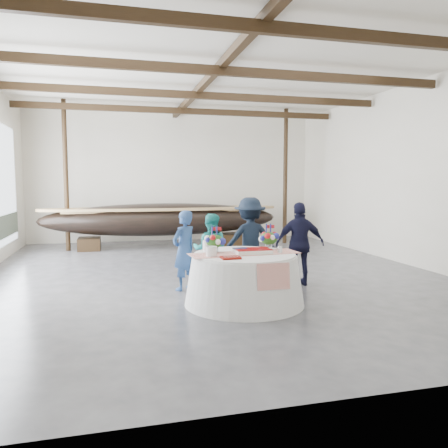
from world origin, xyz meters
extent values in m
cube|color=#3D3D42|center=(0.00, 0.00, 0.00)|extent=(10.00, 12.00, 0.01)
cube|color=silver|center=(0.00, 6.00, 2.25)|extent=(10.00, 0.02, 4.50)
cube|color=silver|center=(0.00, -6.00, 2.25)|extent=(10.00, 0.02, 4.50)
cube|color=silver|center=(5.00, 0.00, 2.25)|extent=(0.02, 12.00, 4.50)
cube|color=white|center=(0.00, 0.00, 4.50)|extent=(10.00, 12.00, 0.01)
cube|color=black|center=(0.00, -3.50, 4.25)|extent=(9.80, 0.12, 0.18)
cube|color=black|center=(0.00, -1.00, 4.25)|extent=(9.80, 0.12, 0.18)
cube|color=black|center=(0.00, 1.50, 4.25)|extent=(9.80, 0.12, 0.18)
cube|color=black|center=(0.00, 4.00, 4.25)|extent=(9.80, 0.12, 0.18)
cube|color=black|center=(0.00, 0.00, 4.38)|extent=(0.15, 11.76, 0.15)
cylinder|color=black|center=(-3.50, 4.25, 2.25)|extent=(0.14, 0.14, 4.50)
cylinder|color=black|center=(3.50, 4.25, 2.25)|extent=(0.14, 0.14, 4.50)
cube|color=black|center=(-2.89, 4.25, 0.19)|extent=(0.66, 0.84, 0.37)
cube|color=black|center=(1.60, 4.25, 0.19)|extent=(0.66, 0.84, 0.37)
ellipsoid|color=black|center=(-0.64, 4.25, 0.89)|extent=(7.49, 1.50, 1.03)
cube|color=#9E7A4C|center=(-0.64, 4.25, 1.17)|extent=(5.99, 0.98, 0.06)
cone|color=white|center=(-0.01, -2.61, 0.42)|extent=(2.02, 2.02, 0.84)
cylinder|color=white|center=(-0.01, -2.61, 0.85)|extent=(1.72, 1.72, 0.04)
cube|color=red|center=(-0.01, -2.61, 0.87)|extent=(1.90, 0.67, 0.01)
cube|color=white|center=(0.12, -2.64, 0.90)|extent=(0.60, 0.40, 0.07)
cylinder|color=white|center=(-0.62, -2.76, 0.95)|extent=(0.18, 0.18, 0.16)
cylinder|color=white|center=(-0.57, -2.29, 0.97)|extent=(0.18, 0.18, 0.20)
cube|color=maroon|center=(-0.37, -3.03, 0.88)|extent=(0.30, 0.24, 0.03)
cone|color=silver|center=(0.58, -2.73, 0.93)|extent=(0.09, 0.09, 0.12)
imported|color=navy|center=(-0.85, -1.39, 0.77)|extent=(0.67, 0.63, 1.53)
imported|color=teal|center=(-0.28, -1.17, 0.72)|extent=(0.83, 0.73, 1.44)
imported|color=black|center=(0.55, -1.14, 0.88)|extent=(1.16, 0.70, 1.76)
imported|color=black|center=(1.47, -1.56, 0.83)|extent=(1.04, 0.58, 1.67)
camera|label=1|loc=(-2.13, -9.58, 2.06)|focal=35.00mm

